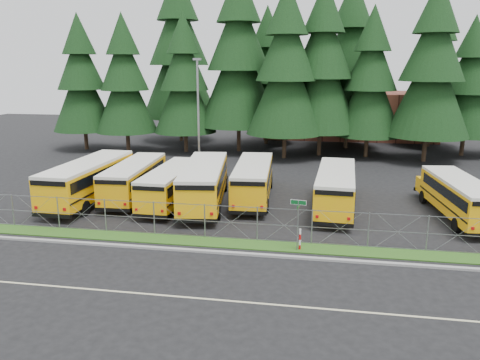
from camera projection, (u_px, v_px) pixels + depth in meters
name	position (u px, v px, depth m)	size (l,w,h in m)	color
ground	(277.00, 236.00, 26.99)	(120.00, 120.00, 0.00)	black
curb	(271.00, 256.00, 24.01)	(50.00, 0.25, 0.12)	gray
grass_verge	(274.00, 246.00, 25.35)	(50.00, 1.40, 0.06)	#264E16
road_lane_line	(259.00, 303.00, 19.33)	(50.00, 0.12, 0.01)	beige
chainlink_fence	(275.00, 225.00, 25.79)	(44.00, 0.10, 2.00)	gray
brick_building	(348.00, 115.00, 63.56)	(22.00, 10.00, 6.00)	brown
bus_0	(92.00, 181.00, 33.54)	(2.67, 11.31, 2.97)	#FFB708
bus_1	(136.00, 180.00, 34.42)	(2.40, 10.17, 2.67)	#FFB708
bus_2	(173.00, 186.00, 33.01)	(2.33, 9.87, 2.59)	#FFB708
bus_3	(205.00, 184.00, 32.65)	(2.67, 11.30, 2.96)	#FFB708
bus_4	(254.00, 181.00, 33.89)	(2.48, 10.51, 2.76)	#FFB708
bus_6	(336.00, 189.00, 31.69)	(2.49, 10.56, 2.77)	#FFB708
bus_east	(457.00, 198.00, 29.86)	(2.35, 9.96, 2.61)	#FFB708
street_sign	(298.00, 214.00, 24.31)	(0.83, 0.55, 2.81)	gray
striped_bollard	(300.00, 240.00, 24.73)	(0.11, 0.11, 1.20)	#B20C0C
light_standard	(198.00, 113.00, 40.63)	(0.70, 0.35, 10.14)	gray
conifer_0	(82.00, 83.00, 52.84)	(6.89, 6.89, 15.23)	black
conifer_1	(125.00, 83.00, 51.69)	(6.85, 6.85, 15.14)	black
conifer_2	(184.00, 83.00, 51.23)	(6.89, 6.89, 15.24)	black
conifer_3	(239.00, 61.00, 51.10)	(8.99, 8.99, 19.88)	black
conifer_4	(286.00, 72.00, 47.37)	(8.01, 8.01, 17.70)	black
conifer_5	(322.00, 70.00, 48.88)	(8.19, 8.19, 18.11)	black
conifer_6	(370.00, 83.00, 48.27)	(7.02, 7.02, 15.53)	black
conifer_7	(432.00, 72.00, 45.60)	(8.04, 8.04, 17.78)	black
conifer_8	(469.00, 87.00, 49.08)	(6.61, 6.61, 14.62)	black
conifer_10	(179.00, 57.00, 58.16)	(9.54, 9.54, 21.10)	black
conifer_11	(267.00, 76.00, 56.49)	(7.43, 7.43, 16.44)	black
conifer_12	(350.00, 65.00, 53.12)	(8.68, 8.68, 19.20)	black
conifer_13	(435.00, 73.00, 54.43)	(7.85, 7.85, 17.35)	black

